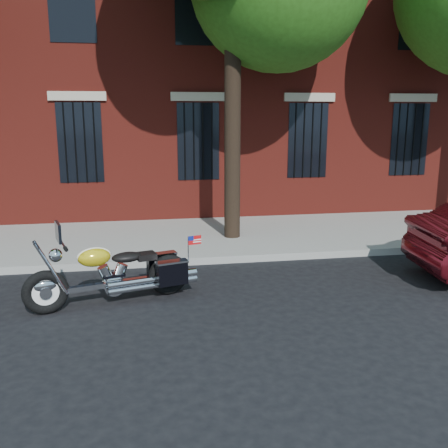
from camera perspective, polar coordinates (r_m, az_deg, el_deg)
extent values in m
plane|color=black|center=(8.76, 1.25, -7.05)|extent=(120.00, 120.00, 0.00)
cube|color=gray|center=(10.03, -0.27, -4.03)|extent=(40.00, 0.16, 0.15)
cube|color=gray|center=(11.82, -1.78, -1.46)|extent=(40.00, 3.60, 0.15)
cube|color=maroon|center=(18.48, -5.13, 22.08)|extent=(26.00, 10.00, 12.00)
cube|color=black|center=(13.32, -2.98, 9.38)|extent=(1.10, 0.14, 2.00)
cube|color=#B2A893|center=(13.27, -3.03, 14.33)|extent=(1.40, 0.20, 0.22)
cube|color=black|center=(13.56, -3.16, 23.88)|extent=(1.10, 0.14, 2.00)
cylinder|color=black|center=(13.24, -2.94, 9.36)|extent=(0.04, 0.04, 2.00)
cylinder|color=black|center=(11.20, 0.97, 10.32)|extent=(0.36, 0.36, 5.00)
torus|color=black|center=(7.92, -19.73, -7.35)|extent=(0.70, 0.33, 0.68)
torus|color=black|center=(8.29, -6.34, -5.77)|extent=(0.70, 0.33, 0.68)
cylinder|color=white|center=(7.92, -19.73, -7.35)|extent=(0.50, 0.19, 0.51)
cylinder|color=white|center=(8.29, -6.34, -5.77)|extent=(0.50, 0.19, 0.51)
ellipsoid|color=white|center=(7.88, -19.79, -6.66)|extent=(0.38, 0.22, 0.19)
ellipsoid|color=gold|center=(8.25, -6.36, -4.96)|extent=(0.38, 0.23, 0.19)
cube|color=white|center=(8.05, -12.86, -6.72)|extent=(1.49, 0.50, 0.08)
cylinder|color=white|center=(8.07, -12.50, -6.82)|extent=(0.36, 0.26, 0.32)
cylinder|color=white|center=(8.02, -8.66, -6.71)|extent=(1.25, 0.43, 0.09)
ellipsoid|color=gold|center=(7.87, -14.61, -3.70)|extent=(0.56, 0.41, 0.29)
ellipsoid|color=black|center=(7.99, -11.02, -3.73)|extent=(0.55, 0.41, 0.16)
cube|color=black|center=(8.48, -7.14, -4.56)|extent=(0.51, 0.29, 0.39)
cube|color=black|center=(8.01, -5.94, -5.58)|extent=(0.51, 0.29, 0.39)
cylinder|color=white|center=(7.73, -18.05, -2.03)|extent=(0.25, 0.77, 0.04)
sphere|color=white|center=(7.77, -18.69, -3.41)|extent=(0.25, 0.25, 0.20)
cube|color=black|center=(7.69, -18.43, -0.89)|extent=(0.15, 0.40, 0.28)
cube|color=red|center=(7.95, -3.38, -1.85)|extent=(0.22, 0.07, 0.14)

